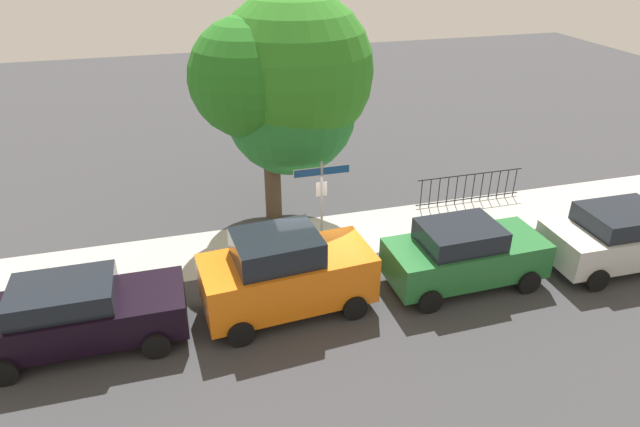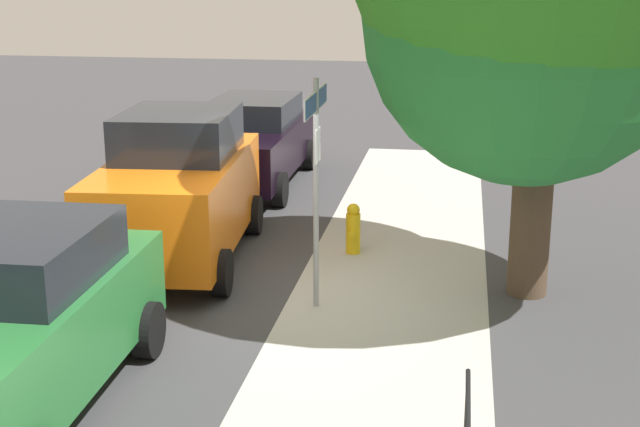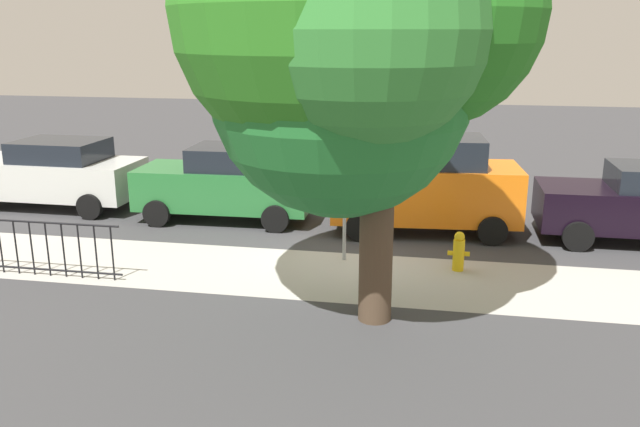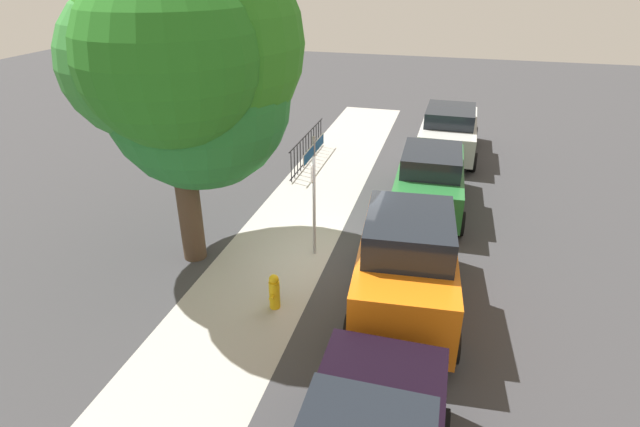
% 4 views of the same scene
% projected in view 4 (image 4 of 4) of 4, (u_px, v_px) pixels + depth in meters
% --- Properties ---
extents(ground_plane, '(60.00, 60.00, 0.00)m').
position_uv_depth(ground_plane, '(327.00, 262.00, 11.76)').
color(ground_plane, '#38383A').
extents(sidewalk_strip, '(24.00, 2.60, 0.00)m').
position_uv_depth(sidewalk_strip, '(300.00, 218.00, 13.78)').
color(sidewalk_strip, '#A9A69F').
rests_on(sidewalk_strip, ground_plane).
extents(street_sign, '(1.60, 0.07, 2.94)m').
position_uv_depth(street_sign, '(314.00, 173.00, 11.18)').
color(street_sign, '#9EA0A5').
rests_on(street_sign, ground_plane).
extents(shade_tree, '(5.49, 4.85, 7.16)m').
position_uv_depth(shade_tree, '(184.00, 63.00, 10.31)').
color(shade_tree, '#4A3929').
rests_on(shade_tree, ground_plane).
extents(car_orange, '(4.31, 2.29, 2.20)m').
position_uv_depth(car_orange, '(406.00, 262.00, 9.75)').
color(car_orange, orange).
rests_on(car_orange, ground_plane).
extents(car_green, '(4.25, 2.05, 1.82)m').
position_uv_depth(car_green, '(430.00, 179.00, 13.93)').
color(car_green, '#246930').
rests_on(car_green, ground_plane).
extents(car_silver, '(4.51, 2.14, 1.77)m').
position_uv_depth(car_silver, '(449.00, 130.00, 17.99)').
color(car_silver, beige).
rests_on(car_silver, ground_plane).
extents(iron_fence, '(3.93, 0.04, 1.07)m').
position_uv_depth(iron_fence, '(307.00, 148.00, 17.35)').
color(iron_fence, black).
rests_on(iron_fence, ground_plane).
extents(fire_hydrant, '(0.42, 0.22, 0.78)m').
position_uv_depth(fire_hydrant, '(274.00, 291.00, 10.05)').
color(fire_hydrant, yellow).
rests_on(fire_hydrant, ground_plane).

